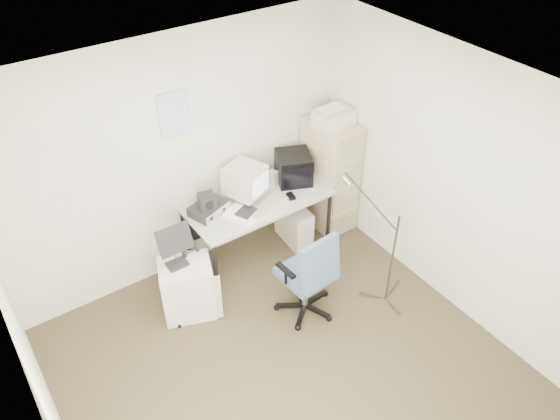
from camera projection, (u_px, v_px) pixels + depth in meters
floor at (290, 372)px, 4.79m from camera, size 3.60×3.60×0.01m
ceiling at (295, 118)px, 3.25m from camera, size 3.60×3.60×0.01m
wall_back at (182, 160)px, 5.19m from camera, size 3.60×0.02×2.50m
wall_left at (44, 390)px, 3.21m from camera, size 0.02×3.60×2.50m
wall_right at (457, 188)px, 4.83m from camera, size 0.02×3.60×2.50m
wall_calendar at (174, 114)px, 4.87m from camera, size 0.30×0.02×0.44m
filing_cabinet at (329, 175)px, 6.06m from camera, size 0.40×0.60×1.30m
printer at (334, 117)px, 5.60m from camera, size 0.40×0.28×0.15m
desk at (259, 227)px, 5.79m from camera, size 1.50×0.70×0.73m
crt_monitor at (245, 183)px, 5.48m from camera, size 0.44×0.45×0.37m
crt_tv at (294, 167)px, 5.75m from camera, size 0.46×0.47×0.32m
desk_speaker at (273, 178)px, 5.74m from camera, size 0.10×0.10×0.15m
keyboard at (268, 207)px, 5.45m from camera, size 0.50×0.31×0.03m
mouse at (291, 196)px, 5.58m from camera, size 0.09×0.12×0.03m
radio_receiver at (208, 208)px, 5.36m from camera, size 0.42×0.35×0.10m
radio_speaker at (207, 201)px, 5.25m from camera, size 0.18×0.17×0.16m
papers at (243, 214)px, 5.35m from camera, size 0.36×0.40×0.02m
pc_tower at (294, 224)px, 6.05m from camera, size 0.25×0.50×0.46m
office_chair at (306, 272)px, 5.06m from camera, size 0.62×0.62×1.01m
side_cart at (188, 288)px, 5.17m from camera, size 0.58×0.53×0.59m
music_stand at (174, 246)px, 4.86m from camera, size 0.35×0.25×0.46m
headphones at (190, 249)px, 5.09m from camera, size 0.17×0.17×0.03m
mic_stand at (394, 247)px, 5.05m from camera, size 0.03×0.03×1.38m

